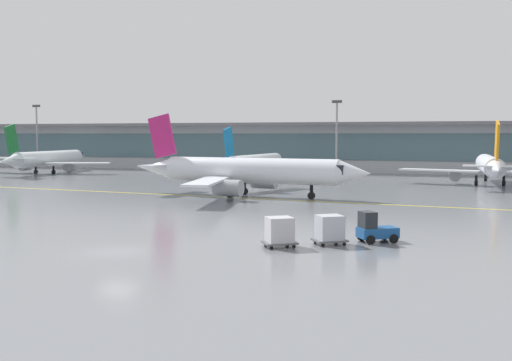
# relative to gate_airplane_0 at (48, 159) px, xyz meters

# --- Properties ---
(ground_plane) EXTENTS (400.00, 400.00, 0.00)m
(ground_plane) POSITION_rel_gate_airplane_0_xyz_m (52.74, -64.25, -2.73)
(ground_plane) COLOR slate
(taxiway_centreline_stripe) EXTENTS (109.50, 11.19, 0.01)m
(taxiway_centreline_stripe) POSITION_rel_gate_airplane_0_xyz_m (49.86, -31.31, -2.73)
(taxiway_centreline_stripe) COLOR yellow
(taxiway_centreline_stripe) RESTS_ON ground_plane
(terminal_concourse) EXTENTS (198.75, 11.00, 9.60)m
(terminal_concourse) POSITION_rel_gate_airplane_0_xyz_m (52.74, 22.97, 2.19)
(terminal_concourse) COLOR #B2B7BC
(terminal_concourse) RESTS_ON ground_plane
(gate_airplane_0) EXTENTS (25.49, 27.49, 9.10)m
(gate_airplane_0) POSITION_rel_gate_airplane_0_xyz_m (0.00, 0.00, 0.00)
(gate_airplane_0) COLOR white
(gate_airplane_0) RESTS_ON ground_plane
(gate_airplane_1) EXTENTS (23.82, 25.72, 8.52)m
(gate_airplane_1) POSITION_rel_gate_airplane_0_xyz_m (40.53, 0.83, -0.18)
(gate_airplane_1) COLOR white
(gate_airplane_1) RESTS_ON ground_plane
(gate_airplane_2) EXTENTS (25.57, 27.45, 9.11)m
(gate_airplane_2) POSITION_rel_gate_airplane_0_xyz_m (77.37, -2.75, 0.00)
(gate_airplane_2) COLOR silver
(gate_airplane_2) RESTS_ON ground_plane
(taxiing_regional_jet) EXTENTS (29.80, 27.57, 9.87)m
(taxiing_regional_jet) POSITION_rel_gate_airplane_0_xyz_m (49.48, -29.27, 0.23)
(taxiing_regional_jet) COLOR silver
(taxiing_regional_jet) RESTS_ON ground_plane
(baggage_tug) EXTENTS (2.94, 2.62, 2.10)m
(baggage_tug) POSITION_rel_gate_airplane_0_xyz_m (67.55, -55.90, -1.84)
(baggage_tug) COLOR #194C8C
(baggage_tug) RESTS_ON ground_plane
(cargo_dolly_lead) EXTENTS (2.63, 2.49, 1.94)m
(cargo_dolly_lead) POSITION_rel_gate_airplane_0_xyz_m (64.83, -57.69, -1.68)
(cargo_dolly_lead) COLOR #595B60
(cargo_dolly_lead) RESTS_ON ground_plane
(cargo_dolly_trailing) EXTENTS (2.63, 2.49, 1.94)m
(cargo_dolly_trailing) POSITION_rel_gate_airplane_0_xyz_m (61.93, -59.60, -1.68)
(cargo_dolly_trailing) COLOR #595B60
(cargo_dolly_trailing) RESTS_ON ground_plane
(apron_light_mast_0) EXTENTS (1.80, 0.36, 13.70)m
(apron_light_mast_0) POSITION_rel_gate_airplane_0_xyz_m (-14.07, 15.27, 4.81)
(apron_light_mast_0) COLOR gray
(apron_light_mast_0) RESTS_ON ground_plane
(apron_light_mast_1) EXTENTS (1.80, 0.36, 13.46)m
(apron_light_mast_1) POSITION_rel_gate_airplane_0_xyz_m (52.08, 13.21, 4.68)
(apron_light_mast_1) COLOR gray
(apron_light_mast_1) RESTS_ON ground_plane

